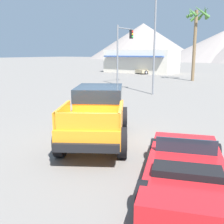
{
  "coord_description": "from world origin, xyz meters",
  "views": [
    {
      "loc": [
        5.98,
        -7.78,
        3.2
      ],
      "look_at": [
        0.26,
        0.56,
        0.91
      ],
      "focal_mm": 42.0,
      "sensor_mm": 36.0,
      "label": 1
    }
  ],
  "objects_px": {
    "street_lamp_post": "(155,31)",
    "palm_tree_tall": "(197,26)",
    "parked_car_tan": "(149,70)",
    "traffic_light_main": "(124,44)",
    "orange_pickup_truck": "(98,110)",
    "red_convertible_car": "(186,169)"
  },
  "relations": [
    {
      "from": "traffic_light_main",
      "to": "palm_tree_tall",
      "type": "height_order",
      "value": "palm_tree_tall"
    },
    {
      "from": "traffic_light_main",
      "to": "orange_pickup_truck",
      "type": "bearing_deg",
      "value": -151.08
    },
    {
      "from": "parked_car_tan",
      "to": "red_convertible_car",
      "type": "bearing_deg",
      "value": 141.17
    },
    {
      "from": "palm_tree_tall",
      "to": "orange_pickup_truck",
      "type": "bearing_deg",
      "value": -81.09
    },
    {
      "from": "red_convertible_car",
      "to": "street_lamp_post",
      "type": "relative_size",
      "value": 0.6
    },
    {
      "from": "red_convertible_car",
      "to": "parked_car_tan",
      "type": "distance_m",
      "value": 35.69
    },
    {
      "from": "red_convertible_car",
      "to": "traffic_light_main",
      "type": "xyz_separation_m",
      "value": [
        -12.83,
        17.63,
        3.66
      ]
    },
    {
      "from": "red_convertible_car",
      "to": "palm_tree_tall",
      "type": "distance_m",
      "value": 26.5
    },
    {
      "from": "parked_car_tan",
      "to": "traffic_light_main",
      "type": "distance_m",
      "value": 14.84
    },
    {
      "from": "traffic_light_main",
      "to": "parked_car_tan",
      "type": "bearing_deg",
      "value": 15.87
    },
    {
      "from": "parked_car_tan",
      "to": "traffic_light_main",
      "type": "xyz_separation_m",
      "value": [
        3.94,
        -13.88,
        3.47
      ]
    },
    {
      "from": "orange_pickup_truck",
      "to": "palm_tree_tall",
      "type": "distance_m",
      "value": 23.84
    },
    {
      "from": "palm_tree_tall",
      "to": "traffic_light_main",
      "type": "bearing_deg",
      "value": -126.2
    },
    {
      "from": "traffic_light_main",
      "to": "palm_tree_tall",
      "type": "xyz_separation_m",
      "value": [
        5.19,
        7.1,
        2.05
      ]
    },
    {
      "from": "red_convertible_car",
      "to": "street_lamp_post",
      "type": "bearing_deg",
      "value": 98.64
    },
    {
      "from": "orange_pickup_truck",
      "to": "parked_car_tan",
      "type": "height_order",
      "value": "orange_pickup_truck"
    },
    {
      "from": "orange_pickup_truck",
      "to": "street_lamp_post",
      "type": "bearing_deg",
      "value": 73.93
    },
    {
      "from": "red_convertible_car",
      "to": "palm_tree_tall",
      "type": "bearing_deg",
      "value": 86.89
    },
    {
      "from": "orange_pickup_truck",
      "to": "red_convertible_car",
      "type": "xyz_separation_m",
      "value": [
        4.03,
        -1.69,
        -0.7
      ]
    },
    {
      "from": "street_lamp_post",
      "to": "traffic_light_main",
      "type": "bearing_deg",
      "value": 139.67
    },
    {
      "from": "orange_pickup_truck",
      "to": "parked_car_tan",
      "type": "xyz_separation_m",
      "value": [
        -12.75,
        29.81,
        -0.51
      ]
    },
    {
      "from": "street_lamp_post",
      "to": "palm_tree_tall",
      "type": "relative_size",
      "value": 0.98
    }
  ]
}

